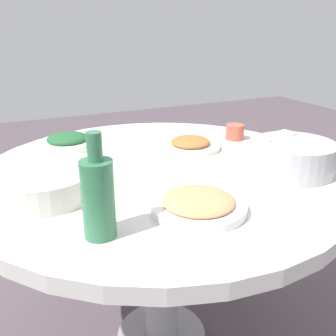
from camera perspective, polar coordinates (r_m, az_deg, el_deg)
name	(u,v)px	position (r m, az deg, el deg)	size (l,w,h in m)	color
round_dining_table	(160,196)	(1.28, -1.18, -4.26)	(1.21, 1.21, 0.73)	#99999E
rice_bowl	(293,156)	(1.26, 18.43, 1.68)	(0.26, 0.26, 0.11)	#B2B5BA
soup_bowl	(43,184)	(1.09, -18.44, -2.30)	(0.31, 0.29, 0.07)	silver
dish_shrimp	(198,204)	(0.96, 4.64, -5.42)	(0.25, 0.25, 0.05)	white
dish_stirfry	(190,144)	(1.44, 3.42, 3.63)	(0.23, 0.23, 0.04)	silver
dish_greens	(67,141)	(1.51, -15.00, 3.96)	(0.22, 0.22, 0.05)	white
green_bottle	(98,196)	(0.83, -10.56, -4.23)	(0.07, 0.07, 0.24)	#33754E
tea_cup_near	(235,132)	(1.57, 10.10, 5.40)	(0.07, 0.07, 0.06)	#C55541
tea_cup_far	(293,143)	(1.49, 18.42, 3.65)	(0.08, 0.08, 0.05)	white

